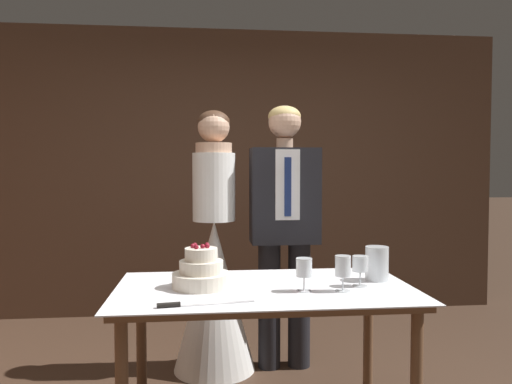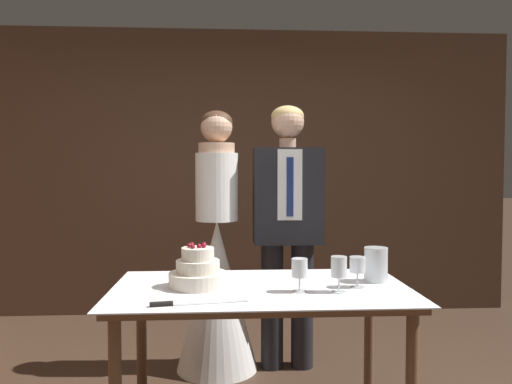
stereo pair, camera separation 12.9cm
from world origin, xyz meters
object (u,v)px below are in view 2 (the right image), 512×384
Objects in this scene: cake_table at (261,303)px; wine_glass_far at (357,266)px; tiered_cake at (198,272)px; wine_glass_near at (339,268)px; groom at (287,218)px; cake_knife at (180,304)px; bride at (217,275)px; hurricane_candle at (376,265)px; wine_glass_middle at (300,270)px.

wine_glass_far is at bearing -4.00° from cake_table.
cake_table is 0.35m from tiered_cake.
wine_glass_near is 0.98m from groom.
cake_table is 3.48× the size of cake_knife.
tiered_cake is at bearing 71.35° from cake_knife.
wine_glass_far is 1.14m from bride.
tiered_cake is 0.80m from wine_glass_far.
wine_glass_middle is at bearing -155.67° from hurricane_candle.
tiered_cake is 1.80× the size of wine_glass_middle.
tiered_cake is at bearing -124.40° from groom.
wine_glass_near is at bearing -6.03° from wine_glass_middle.
cake_knife is at bearing -99.75° from tiered_cake.
cake_table is at bearing 176.00° from wine_glass_far.
wine_glass_middle is at bearing 173.97° from wine_glass_near.
bride is at bearing 74.17° from cake_knife.
hurricane_candle is at bearing -41.21° from bride.
groom is at bearing 53.04° from cake_knife.
bride reaches higher than wine_glass_near.
wine_glass_far is at bearing 9.25° from cake_knife.
cake_knife is at bearing -165.84° from wine_glass_near.
tiered_cake is at bearing 175.85° from wine_glass_far.
cake_table is 0.28m from wine_glass_middle.
hurricane_candle is at bearing 24.33° from wine_glass_middle.
groom reaches higher than bride.
wine_glass_far is 0.09× the size of bride.
wine_glass_middle is 0.31m from wine_glass_far.
bride is 0.60m from groom.
cake_table is at bearing -74.17° from bride.
wine_glass_middle is at bearing -166.25° from wine_glass_far.
wine_glass_far is at bearing -50.32° from bride.
tiered_cake is 0.51m from wine_glass_middle.
bride is (-0.72, 0.86, -0.22)m from wine_glass_far.
wine_glass_near reaches higher than cake_table.
cake_table is 0.84× the size of groom.
cake_knife is 1.16m from bride.
tiered_cake is 0.17× the size of groom.
groom reaches higher than wine_glass_middle.
tiered_cake is 0.35m from cake_knife.
wine_glass_far is at bearing -136.98° from hurricane_candle.
cake_knife is at bearing -139.98° from cake_table.
tiered_cake is 1.68× the size of wine_glass_near.
cake_table is 5.10× the size of tiered_cake.
groom is (0.06, 0.94, 0.15)m from wine_glass_middle.
groom reaches higher than wine_glass_near.
wine_glass_middle is 0.09× the size of groom.
bride is at bearing 179.95° from groom.
cake_knife is 2.64× the size of wine_glass_middle.
cake_knife is 0.24× the size of groom.
wine_glass_far is at bearing 39.01° from wine_glass_near.
tiered_cake reaches higher than wine_glass_near.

